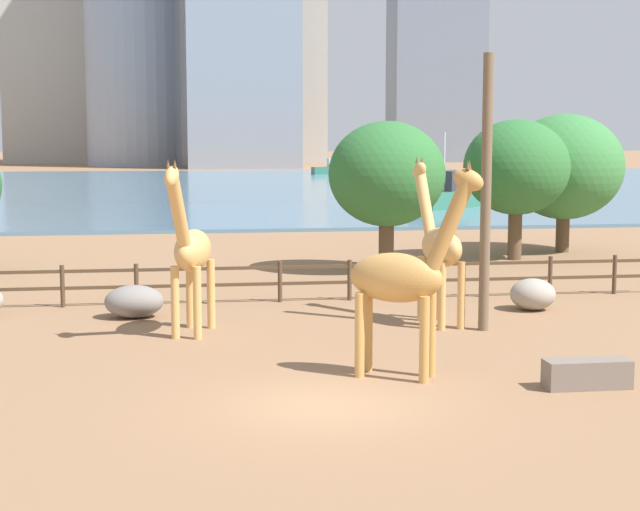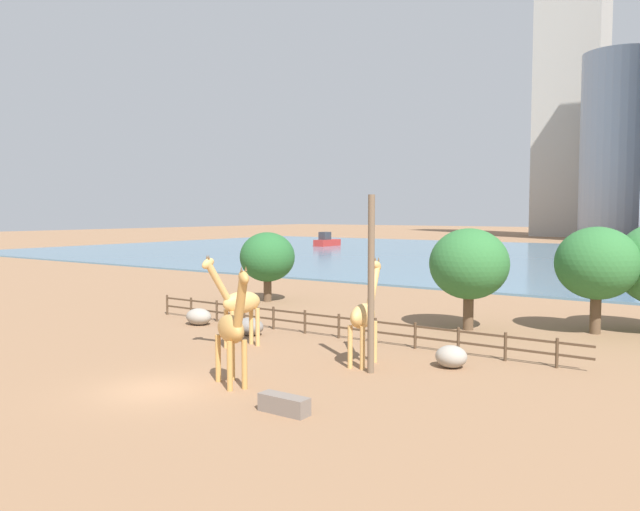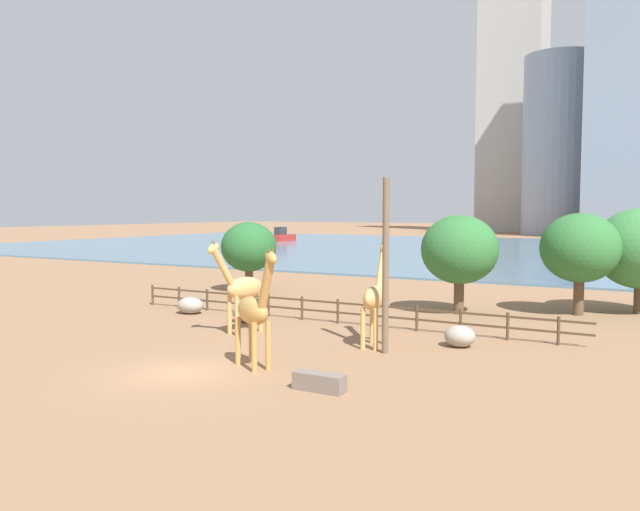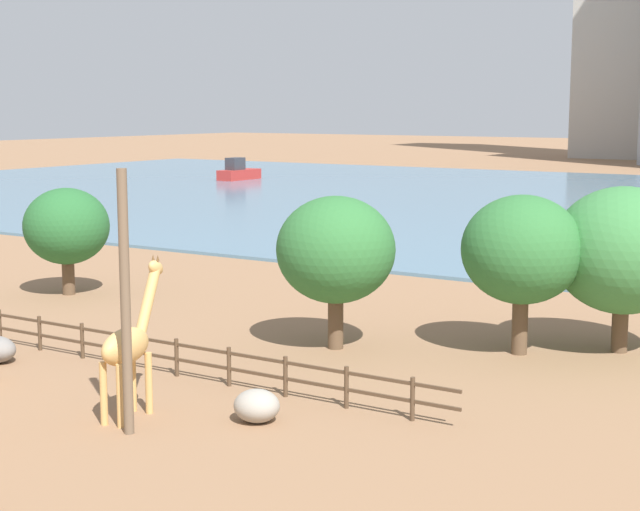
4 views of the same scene
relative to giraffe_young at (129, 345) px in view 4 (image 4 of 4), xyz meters
The scene contains 11 objects.
ground_plane 72.31m from the giraffe_young, 93.49° to the left, with size 400.00×400.00×0.00m, color #8C6647.
harbor_water 69.31m from the giraffe_young, 93.64° to the left, with size 180.00×86.00×0.20m, color slate.
giraffe_young is the anchor object (origin of this frame).
utility_pole 2.10m from the giraffe_young, 48.61° to the right, with size 0.28×0.28×7.39m, color brown.
boulder_small 4.12m from the giraffe_young, 25.89° to the left, with size 1.37×1.28×0.96m, color gray.
enclosure_fence 6.43m from the giraffe_young, 138.68° to the left, with size 26.12×0.14×1.30m.
tree_left_large 15.02m from the giraffe_young, 62.62° to the left, with size 4.43×4.43×5.89m.
tree_center_broad 18.48m from the giraffe_young, 57.48° to the left, with size 5.22×5.22×6.17m.
tree_right_tall 10.47m from the giraffe_young, 86.09° to the left, with size 4.46×4.46×5.77m.
tree_left_small 20.32m from the giraffe_young, 141.66° to the left, with size 4.11×4.11×5.20m.
boat_ferry 93.86m from the giraffe_young, 125.23° to the left, with size 2.26×6.25×2.75m.
Camera 4 is at (23.94, -12.54, 8.98)m, focal length 55.00 mm.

